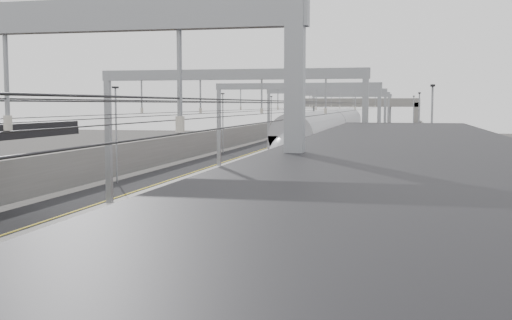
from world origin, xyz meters
The scene contains 13 objects.
platform_left centered at (-8.00, 45.00, 0.50)m, with size 4.00×120.00×1.00m, color black.
platform_right centered at (8.00, 45.00, 0.50)m, with size 4.00×120.00×1.00m, color black.
tracks centered at (0.00, 45.00, 0.05)m, with size 11.40×140.00×0.20m.
overhead_line centered at (0.00, 51.62, 6.14)m, with size 13.00×140.00×6.60m.
canopy_right centered at (8.03, 2.99, 5.09)m, with size 4.40×30.00×4.24m.
overbridge centered at (0.00, 100.00, 5.31)m, with size 22.00×2.20×6.90m.
wall_left centered at (-11.20, 45.00, 1.60)m, with size 0.30×120.00×3.20m, color slate.
wall_right centered at (11.20, 45.00, 1.60)m, with size 0.30×120.00×3.20m, color slate.
train centered at (1.50, 50.95, 2.12)m, with size 2.74×49.89×4.33m.
bench centered at (7.99, 7.46, 1.52)m, with size 0.87×1.73×0.87m.
signal_green centered at (-5.20, 71.86, 2.42)m, with size 0.32×0.32×3.48m.
signal_red_near centered at (3.20, 68.92, 2.42)m, with size 0.32×0.32×3.48m.
signal_red_far centered at (5.40, 66.99, 2.42)m, with size 0.32×0.32×3.48m.
Camera 1 is at (7.83, -7.45, 5.96)m, focal length 45.00 mm.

